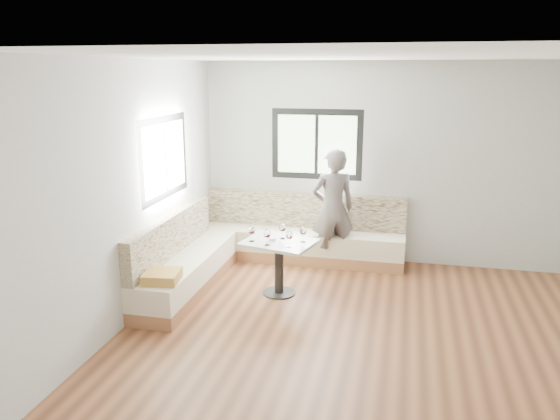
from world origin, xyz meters
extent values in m
cube|color=brown|center=(0.00, 0.00, 0.00)|extent=(5.00, 5.00, 0.01)
cube|color=white|center=(0.00, 0.00, 2.80)|extent=(5.00, 5.00, 0.01)
cube|color=#B7B7B2|center=(0.00, 2.50, 1.40)|extent=(5.00, 0.01, 2.80)
cube|color=#B7B7B2|center=(0.00, -2.50, 1.40)|extent=(5.00, 0.01, 2.80)
cube|color=#B7B7B2|center=(-2.50, 0.00, 1.40)|extent=(0.01, 5.00, 2.80)
cube|color=black|center=(-0.90, 2.49, 1.65)|extent=(1.30, 0.02, 1.00)
cube|color=black|center=(-2.49, 0.90, 1.65)|extent=(0.02, 1.30, 1.00)
cube|color=#9A6743|center=(-1.05, 2.23, 0.08)|extent=(2.90, 0.55, 0.16)
cube|color=beige|center=(-1.05, 2.23, 0.30)|extent=(2.90, 0.55, 0.29)
cube|color=beige|center=(-1.05, 2.43, 0.70)|extent=(2.90, 0.14, 0.50)
cube|color=#9A6743|center=(-2.23, 0.82, 0.08)|extent=(0.55, 2.25, 0.16)
cube|color=beige|center=(-2.23, 0.82, 0.30)|extent=(0.55, 2.25, 0.29)
cube|color=beige|center=(-2.43, 0.82, 0.70)|extent=(0.14, 2.25, 0.50)
cube|color=#AF9540|center=(-2.16, -0.03, 0.51)|extent=(0.42, 0.42, 0.11)
cylinder|color=black|center=(-1.09, 0.97, 0.01)|extent=(0.40, 0.40, 0.02)
cylinder|color=black|center=(-1.09, 0.97, 0.32)|extent=(0.11, 0.11, 0.64)
cube|color=silver|center=(-1.09, 0.97, 0.66)|extent=(0.95, 0.82, 0.04)
imported|color=#5B5353|center=(-0.60, 2.08, 0.83)|extent=(0.72, 0.62, 1.66)
cylinder|color=white|center=(-1.18, 0.97, 0.69)|extent=(0.09, 0.09, 0.04)
sphere|color=black|center=(-1.16, 0.98, 0.70)|extent=(0.02, 0.02, 0.02)
sphere|color=black|center=(-1.19, 0.98, 0.70)|extent=(0.02, 0.02, 0.02)
sphere|color=black|center=(-1.17, 0.96, 0.70)|extent=(0.02, 0.02, 0.02)
cylinder|color=white|center=(-1.41, 0.89, 0.68)|extent=(0.06, 0.06, 0.01)
cylinder|color=white|center=(-1.41, 0.89, 0.72)|extent=(0.01, 0.01, 0.08)
ellipsoid|color=white|center=(-1.41, 0.89, 0.82)|extent=(0.09, 0.09, 0.10)
cylinder|color=#440710|center=(-1.41, 0.89, 0.79)|extent=(0.06, 0.06, 0.02)
cylinder|color=white|center=(-1.19, 0.79, 0.68)|extent=(0.06, 0.06, 0.01)
cylinder|color=white|center=(-1.19, 0.79, 0.72)|extent=(0.01, 0.01, 0.08)
ellipsoid|color=white|center=(-1.19, 0.79, 0.82)|extent=(0.09, 0.09, 0.10)
cylinder|color=#440710|center=(-1.19, 0.79, 0.79)|extent=(0.06, 0.06, 0.02)
cylinder|color=white|center=(-0.92, 0.79, 0.68)|extent=(0.06, 0.06, 0.01)
cylinder|color=white|center=(-0.92, 0.79, 0.72)|extent=(0.01, 0.01, 0.08)
ellipsoid|color=white|center=(-0.92, 0.79, 0.82)|extent=(0.09, 0.09, 0.10)
cylinder|color=#440710|center=(-0.92, 0.79, 0.79)|extent=(0.06, 0.06, 0.02)
cylinder|color=white|center=(-1.07, 1.08, 0.68)|extent=(0.06, 0.06, 0.01)
cylinder|color=white|center=(-1.07, 1.08, 0.72)|extent=(0.01, 0.01, 0.08)
ellipsoid|color=white|center=(-1.07, 1.08, 0.82)|extent=(0.09, 0.09, 0.10)
cylinder|color=#440710|center=(-1.07, 1.08, 0.79)|extent=(0.06, 0.06, 0.02)
cylinder|color=white|center=(-0.80, 0.99, 0.68)|extent=(0.06, 0.06, 0.01)
cylinder|color=white|center=(-0.80, 0.99, 0.72)|extent=(0.01, 0.01, 0.08)
ellipsoid|color=white|center=(-0.80, 0.99, 0.82)|extent=(0.09, 0.09, 0.10)
cylinder|color=#440710|center=(-0.80, 0.99, 0.79)|extent=(0.06, 0.06, 0.02)
camera|label=1|loc=(0.35, -5.12, 2.68)|focal=35.00mm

